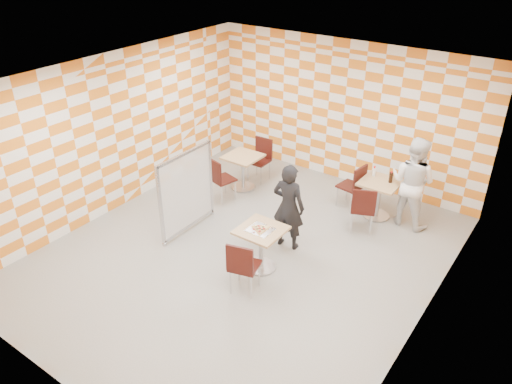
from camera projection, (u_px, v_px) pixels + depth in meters
room_shell at (263, 164)px, 8.21m from camera, size 7.00×7.00×7.00m
main_table at (261, 242)px, 7.97m from camera, size 0.70×0.70×0.75m
second_table at (379, 193)px, 9.38m from camera, size 0.70×0.70×0.75m
empty_table at (243, 166)px, 10.38m from camera, size 0.70×0.70×0.75m
chair_main_front at (242, 264)px, 7.40m from camera, size 0.52×0.52×0.92m
chair_second_front at (363, 206)px, 8.87m from camera, size 0.56×0.56×0.92m
chair_second_side at (355, 183)px, 9.64m from camera, size 0.49×0.48×0.92m
chair_empty_near at (219, 176)px, 9.90m from camera, size 0.52×0.52×0.92m
chair_empty_far at (261, 156)px, 10.75m from camera, size 0.43×0.44×0.92m
partition at (187, 191)px, 8.85m from camera, size 0.08×1.38×1.55m
man_dark at (288, 207)px, 8.40m from camera, size 0.61×0.44×1.56m
man_white at (412, 182)px, 9.01m from camera, size 0.92×0.76×1.73m
pizza_on_foil at (261, 229)px, 7.83m from camera, size 0.40×0.40×0.04m
sport_bottle at (374, 171)px, 9.43m from camera, size 0.06×0.06×0.20m
soda_bottle at (391, 177)px, 9.19m from camera, size 0.07×0.07×0.23m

